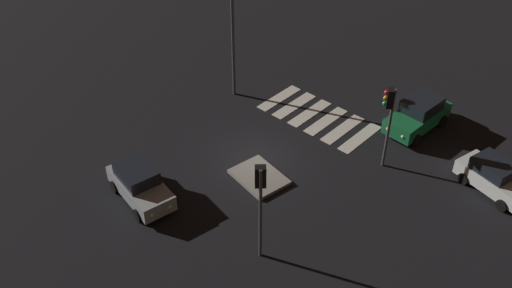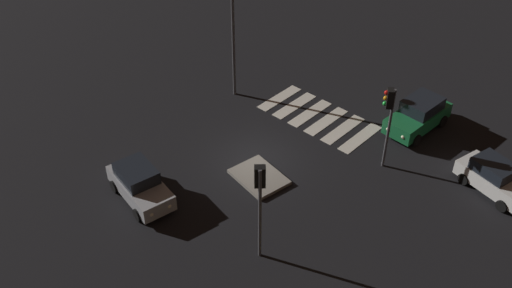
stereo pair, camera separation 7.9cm
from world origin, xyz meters
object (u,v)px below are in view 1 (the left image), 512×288
Objects in this scene: car_silver at (140,184)px; street_lamp at (232,19)px; traffic_light_west at (260,190)px; traffic_island at (259,177)px; car_green at (418,115)px; traffic_light_south at (389,109)px; car_white at (494,177)px.

street_lamp is (3.10, -9.45, 4.02)m from car_silver.
traffic_light_west is at bearing 139.33° from street_lamp.
street_lamp is (6.26, -4.67, 4.76)m from traffic_island.
traffic_island is 9.66m from car_green.
traffic_light_south reaches higher than traffic_island.
street_lamp is (9.54, -8.19, 1.26)m from traffic_light_west.
car_green is (-3.47, -8.98, 0.78)m from traffic_island.
car_green is 15.28m from car_silver.
traffic_light_west is at bearing 21.81° from car_silver.
traffic_light_south is at bearing 65.02° from car_silver.
street_lamp reaches higher than car_silver.
car_white is 12.15m from traffic_light_west.
car_green reaches higher than car_silver.
traffic_light_south is at bearing -178.73° from street_lamp.
traffic_island is at bearing 143.29° from street_lamp.
traffic_island is 11.20m from car_white.
traffic_island is 0.62× the size of traffic_light_west.
car_silver is 7.11m from traffic_light_west.
traffic_island is at bearing 67.33° from car_silver.
traffic_light_south is at bearing 8.26° from car_green.
traffic_light_south is 0.64× the size of street_lamp.
traffic_island is at bearing -127.91° from car_white.
traffic_island is 7.04m from traffic_light_south.
street_lamp is at bearing -62.45° from car_green.
car_green is 12.80m from traffic_light_west.
car_silver is 0.58× the size of street_lamp.
traffic_light_west reaches higher than traffic_light_south.
traffic_light_south is 0.96× the size of traffic_light_west.
car_green is 0.88× the size of traffic_light_west.
street_lamp is at bearing -36.71° from traffic_island.
car_white is (-11.90, -11.74, -0.05)m from car_silver.
traffic_light_west reaches higher than car_green.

